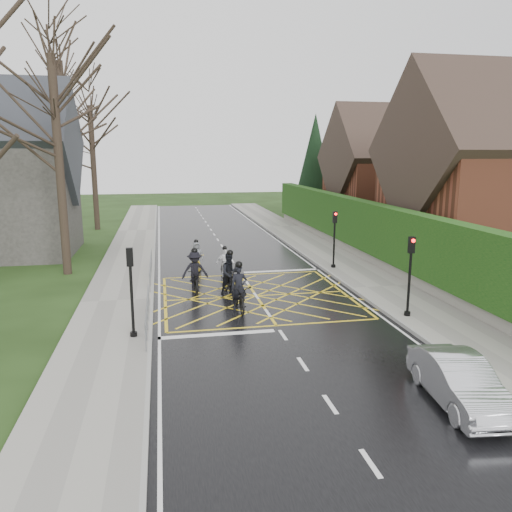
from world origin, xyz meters
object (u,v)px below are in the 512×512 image
object	(u,v)px
cyclist_mid	(195,275)
cyclist_front	(225,266)
car	(459,381)
cyclist_rear	(239,294)
cyclist_lead	(197,259)
cyclist_back	(230,277)

from	to	relation	value
cyclist_mid	cyclist_front	distance (m)	2.84
cyclist_mid	car	xyz separation A→B (m)	(5.80, -11.92, -0.13)
cyclist_rear	cyclist_front	size ratio (longest dim) A/B	1.26
cyclist_mid	cyclist_lead	bearing A→B (deg)	83.39
cyclist_mid	cyclist_front	xyz separation A→B (m)	(1.68, 2.29, -0.14)
cyclist_rear	cyclist_lead	bearing A→B (deg)	97.24
cyclist_front	car	bearing A→B (deg)	-80.92
cyclist_back	cyclist_front	size ratio (longest dim) A/B	1.25
cyclist_lead	cyclist_rear	bearing A→B (deg)	-90.98
cyclist_mid	cyclist_lead	xyz separation A→B (m)	(0.38, 4.39, -0.17)
cyclist_rear	car	xyz separation A→B (m)	(4.25, -8.67, -0.04)
cyclist_back	car	bearing A→B (deg)	-81.79
cyclist_front	cyclist_lead	xyz separation A→B (m)	(-1.29, 2.10, -0.03)
cyclist_lead	cyclist_back	bearing A→B (deg)	-87.12
cyclist_back	cyclist_front	bearing A→B (deg)	74.51
cyclist_mid	car	distance (m)	13.26
cyclist_rear	cyclist_back	bearing A→B (deg)	88.98
cyclist_lead	car	size ratio (longest dim) A/B	0.48
cyclist_front	cyclist_back	bearing A→B (deg)	-99.84
cyclist_rear	cyclist_front	world-z (taller)	cyclist_rear
cyclist_rear	cyclist_mid	xyz separation A→B (m)	(-1.55, 3.25, 0.08)
car	cyclist_lead	bearing A→B (deg)	114.19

